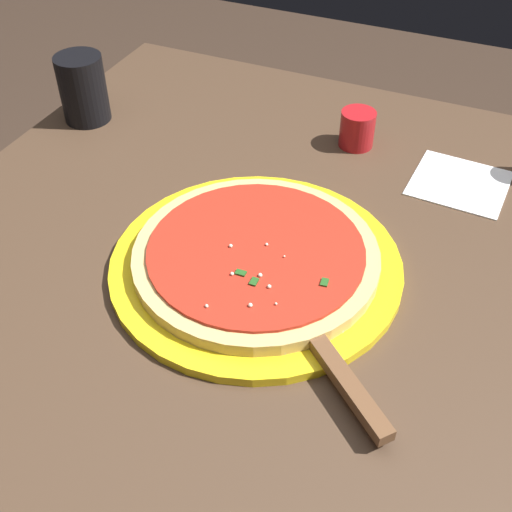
{
  "coord_description": "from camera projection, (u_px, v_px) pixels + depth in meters",
  "views": [
    {
      "loc": [
        0.52,
        0.25,
        1.27
      ],
      "look_at": [
        0.01,
        0.03,
        0.76
      ],
      "focal_mm": 45.47,
      "sensor_mm": 36.0,
      "label": 1
    }
  ],
  "objects": [
    {
      "name": "pizza_server",
      "position": [
        327.0,
        358.0,
        0.65
      ],
      "size": [
        0.18,
        0.2,
        0.01
      ],
      "color": "silver",
      "rests_on": "serving_plate"
    },
    {
      "name": "pizza",
      "position": [
        256.0,
        255.0,
        0.76
      ],
      "size": [
        0.29,
        0.29,
        0.02
      ],
      "color": "#DBB26B",
      "rests_on": "serving_plate"
    },
    {
      "name": "serving_plate",
      "position": [
        256.0,
        265.0,
        0.77
      ],
      "size": [
        0.35,
        0.35,
        0.01
      ],
      "primitive_type": "cylinder",
      "color": "yellow",
      "rests_on": "restaurant_table"
    },
    {
      "name": "napkin_folded_right",
      "position": [
        459.0,
        183.0,
        0.9
      ],
      "size": [
        0.13,
        0.13,
        0.0
      ],
      "primitive_type": "cube",
      "rotation": [
        0.0,
        0.0,
        -0.06
      ],
      "color": "white",
      "rests_on": "restaurant_table"
    },
    {
      "name": "cup_tall_drink",
      "position": [
        83.0,
        89.0,
        0.99
      ],
      "size": [
        0.07,
        0.07,
        0.1
      ],
      "primitive_type": "cylinder",
      "color": "black",
      "rests_on": "restaurant_table"
    },
    {
      "name": "restaurant_table",
      "position": [
        240.0,
        333.0,
        0.88
      ],
      "size": [
        0.96,
        0.84,
        0.74
      ],
      "color": "black",
      "rests_on": "ground_plane"
    },
    {
      "name": "cup_small_sauce",
      "position": [
        357.0,
        129.0,
        0.95
      ],
      "size": [
        0.05,
        0.05,
        0.05
      ],
      "primitive_type": "cylinder",
      "color": "#B2191E",
      "rests_on": "restaurant_table"
    }
  ]
}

